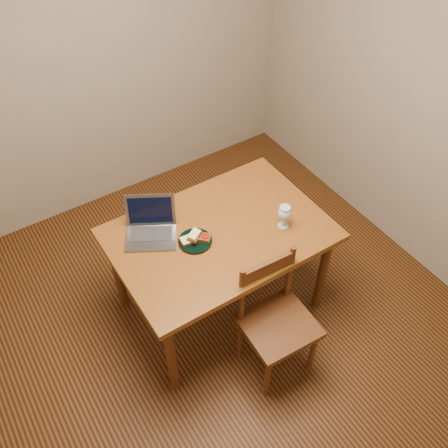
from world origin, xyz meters
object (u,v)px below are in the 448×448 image
table (220,242)px  plate (195,241)px  milk_glass (284,217)px  chair (277,317)px  laptop (151,225)px

table → plate: size_ratio=6.42×
milk_glass → chair: bearing=-129.2°
milk_glass → plate: bearing=161.4°
chair → laptop: 0.93m
table → chair: bearing=-85.1°
table → laptop: (-0.34, 0.23, 0.14)m
plate → laptop: 0.29m
chair → milk_glass: (0.31, 0.38, 0.34)m
table → milk_glass: (0.36, -0.17, 0.16)m
plate → laptop: bearing=128.8°
plate → table: bearing=-3.4°
milk_glass → laptop: 0.81m
table → laptop: bearing=146.1°
table → chair: 0.58m
chair → milk_glass: bearing=53.9°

